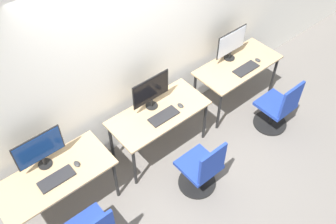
{
  "coord_description": "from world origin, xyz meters",
  "views": [
    {
      "loc": [
        -1.96,
        -2.22,
        4.1
      ],
      "look_at": [
        0.0,
        0.12,
        0.86
      ],
      "focal_mm": 40.0,
      "sensor_mm": 36.0,
      "label": 1
    }
  ],
  "objects_px": {
    "keyboard_center": "(164,116)",
    "mouse_center": "(180,105)",
    "monitor_right": "(231,43)",
    "office_chair_right": "(277,109)",
    "office_chair_center": "(201,170)",
    "mouse_left": "(77,164)",
    "monitor_left": "(39,150)",
    "mouse_right": "(258,60)",
    "keyboard_left": "(56,179)",
    "keyboard_right": "(246,69)",
    "monitor_center": "(151,91)"
  },
  "relations": [
    {
      "from": "monitor_left",
      "to": "keyboard_right",
      "type": "relative_size",
      "value": 1.38
    },
    {
      "from": "monitor_right",
      "to": "office_chair_right",
      "type": "xyz_separation_m",
      "value": [
        0.06,
        -0.93,
        -0.63
      ]
    },
    {
      "from": "keyboard_center",
      "to": "mouse_right",
      "type": "xyz_separation_m",
      "value": [
        1.72,
        -0.03,
        0.01
      ]
    },
    {
      "from": "keyboard_left",
      "to": "mouse_right",
      "type": "xyz_separation_m",
      "value": [
        3.17,
        -0.06,
        0.01
      ]
    },
    {
      "from": "keyboard_right",
      "to": "office_chair_right",
      "type": "bearing_deg",
      "value": -84.7
    },
    {
      "from": "mouse_center",
      "to": "monitor_right",
      "type": "relative_size",
      "value": 0.17
    },
    {
      "from": "monitor_right",
      "to": "office_chair_right",
      "type": "distance_m",
      "value": 1.12
    },
    {
      "from": "mouse_right",
      "to": "keyboard_left",
      "type": "bearing_deg",
      "value": 178.9
    },
    {
      "from": "keyboard_center",
      "to": "mouse_center",
      "type": "distance_m",
      "value": 0.27
    },
    {
      "from": "office_chair_center",
      "to": "mouse_right",
      "type": "bearing_deg",
      "value": 21.6
    },
    {
      "from": "keyboard_left",
      "to": "office_chair_right",
      "type": "bearing_deg",
      "value": -13.01
    },
    {
      "from": "keyboard_right",
      "to": "monitor_right",
      "type": "bearing_deg",
      "value": 90.0
    },
    {
      "from": "monitor_left",
      "to": "keyboard_center",
      "type": "height_order",
      "value": "monitor_left"
    },
    {
      "from": "mouse_center",
      "to": "office_chair_center",
      "type": "distance_m",
      "value": 0.85
    },
    {
      "from": "mouse_right",
      "to": "office_chair_right",
      "type": "relative_size",
      "value": 0.1
    },
    {
      "from": "mouse_center",
      "to": "mouse_left",
      "type": "bearing_deg",
      "value": 177.67
    },
    {
      "from": "keyboard_center",
      "to": "office_chair_right",
      "type": "xyz_separation_m",
      "value": [
        1.51,
        -0.65,
        -0.37
      ]
    },
    {
      "from": "keyboard_center",
      "to": "office_chair_right",
      "type": "bearing_deg",
      "value": -23.27
    },
    {
      "from": "keyboard_center",
      "to": "mouse_left",
      "type": "bearing_deg",
      "value": 177.01
    },
    {
      "from": "office_chair_center",
      "to": "keyboard_right",
      "type": "relative_size",
      "value": 2.21
    },
    {
      "from": "mouse_right",
      "to": "office_chair_right",
      "type": "distance_m",
      "value": 0.76
    },
    {
      "from": "mouse_left",
      "to": "mouse_right",
      "type": "height_order",
      "value": "same"
    },
    {
      "from": "mouse_center",
      "to": "monitor_right",
      "type": "distance_m",
      "value": 1.24
    },
    {
      "from": "keyboard_left",
      "to": "office_chair_right",
      "type": "height_order",
      "value": "office_chair_right"
    },
    {
      "from": "office_chair_center",
      "to": "monitor_right",
      "type": "distance_m",
      "value": 1.86
    },
    {
      "from": "mouse_left",
      "to": "keyboard_center",
      "type": "height_order",
      "value": "mouse_left"
    },
    {
      "from": "keyboard_left",
      "to": "monitor_right",
      "type": "relative_size",
      "value": 0.73
    },
    {
      "from": "keyboard_left",
      "to": "mouse_right",
      "type": "relative_size",
      "value": 4.34
    },
    {
      "from": "office_chair_right",
      "to": "keyboard_left",
      "type": "bearing_deg",
      "value": 166.99
    },
    {
      "from": "monitor_left",
      "to": "keyboard_center",
      "type": "distance_m",
      "value": 1.5
    },
    {
      "from": "keyboard_center",
      "to": "monitor_right",
      "type": "height_order",
      "value": "monitor_right"
    },
    {
      "from": "mouse_left",
      "to": "office_chair_right",
      "type": "xyz_separation_m",
      "value": [
        2.7,
        -0.71,
        -0.38
      ]
    },
    {
      "from": "monitor_center",
      "to": "monitor_right",
      "type": "xyz_separation_m",
      "value": [
        1.45,
        0.04,
        0.0
      ]
    },
    {
      "from": "mouse_center",
      "to": "monitor_right",
      "type": "xyz_separation_m",
      "value": [
        1.18,
        0.28,
        0.25
      ]
    },
    {
      "from": "keyboard_left",
      "to": "keyboard_right",
      "type": "relative_size",
      "value": 1.0
    },
    {
      "from": "mouse_center",
      "to": "office_chair_center",
      "type": "height_order",
      "value": "office_chair_center"
    },
    {
      "from": "monitor_right",
      "to": "keyboard_right",
      "type": "distance_m",
      "value": 0.41
    },
    {
      "from": "keyboard_right",
      "to": "keyboard_center",
      "type": "bearing_deg",
      "value": 178.29
    },
    {
      "from": "keyboard_left",
      "to": "keyboard_center",
      "type": "height_order",
      "value": "same"
    },
    {
      "from": "keyboard_left",
      "to": "keyboard_center",
      "type": "xyz_separation_m",
      "value": [
        1.45,
        -0.04,
        0.0
      ]
    },
    {
      "from": "monitor_center",
      "to": "office_chair_right",
      "type": "relative_size",
      "value": 0.62
    },
    {
      "from": "monitor_right",
      "to": "mouse_right",
      "type": "height_order",
      "value": "monitor_right"
    },
    {
      "from": "keyboard_center",
      "to": "keyboard_right",
      "type": "height_order",
      "value": "same"
    },
    {
      "from": "mouse_left",
      "to": "office_chair_center",
      "type": "xyz_separation_m",
      "value": [
        1.19,
        -0.77,
        -0.38
      ]
    },
    {
      "from": "monitor_left",
      "to": "keyboard_left",
      "type": "xyz_separation_m",
      "value": [
        0.0,
        -0.26,
        -0.25
      ]
    },
    {
      "from": "mouse_center",
      "to": "mouse_right",
      "type": "distance_m",
      "value": 1.45
    },
    {
      "from": "office_chair_center",
      "to": "office_chair_right",
      "type": "relative_size",
      "value": 1.0
    },
    {
      "from": "office_chair_center",
      "to": "office_chair_right",
      "type": "distance_m",
      "value": 1.51
    },
    {
      "from": "mouse_left",
      "to": "mouse_right",
      "type": "distance_m",
      "value": 2.91
    },
    {
      "from": "mouse_left",
      "to": "monitor_center",
      "type": "distance_m",
      "value": 1.23
    }
  ]
}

